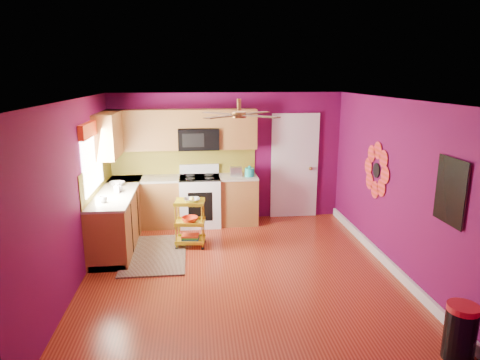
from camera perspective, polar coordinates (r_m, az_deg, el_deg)
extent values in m
plane|color=maroon|center=(6.42, 0.07, -12.18)|extent=(5.00, 5.00, 0.00)
cube|color=#600B42|center=(8.41, -1.74, 3.06)|extent=(4.50, 0.04, 2.50)
cube|color=#600B42|center=(3.65, 4.33, -11.57)|extent=(4.50, 0.04, 2.50)
cube|color=#600B42|center=(6.17, -21.19, -1.84)|extent=(0.04, 5.00, 2.50)
cube|color=#600B42|center=(6.61, 19.87, -0.74)|extent=(0.04, 5.00, 2.50)
cube|color=silver|center=(5.79, 0.07, 10.68)|extent=(4.50, 5.00, 0.04)
cube|color=white|center=(6.97, 18.84, -10.19)|extent=(0.05, 4.90, 0.14)
cube|color=brown|center=(7.60, -15.90, -4.89)|extent=(0.60, 2.30, 0.90)
cube|color=brown|center=(8.29, -7.42, -2.90)|extent=(2.80, 0.60, 0.90)
cube|color=beige|center=(7.46, -16.14, -1.47)|extent=(0.63, 2.30, 0.04)
cube|color=beige|center=(8.17, -7.52, 0.26)|extent=(2.80, 0.63, 0.04)
cube|color=black|center=(7.73, -15.71, -7.71)|extent=(0.54, 2.30, 0.10)
cube|color=black|center=(8.41, -7.34, -5.51)|extent=(2.80, 0.54, 0.10)
cube|color=white|center=(8.26, -5.34, -2.84)|extent=(0.76, 0.66, 0.92)
cube|color=black|center=(8.14, -5.41, 0.30)|extent=(0.76, 0.62, 0.03)
cube|color=white|center=(8.38, -5.46, 1.50)|extent=(0.76, 0.06, 0.18)
cube|color=black|center=(7.95, -5.31, -3.58)|extent=(0.45, 0.02, 0.55)
cube|color=brown|center=(8.20, -12.91, 6.51)|extent=(1.32, 0.33, 0.75)
cube|color=brown|center=(8.18, -0.35, 6.84)|extent=(0.72, 0.33, 0.75)
cube|color=brown|center=(8.12, -5.61, 8.18)|extent=(0.76, 0.33, 0.34)
cube|color=brown|center=(7.80, -16.94, 5.91)|extent=(0.33, 1.30, 0.75)
cube|color=black|center=(8.13, -5.54, 5.49)|extent=(0.76, 0.38, 0.40)
cube|color=brown|center=(8.40, -7.53, 2.54)|extent=(2.80, 0.01, 0.51)
cube|color=brown|center=(7.46, -18.47, 0.52)|extent=(0.01, 2.30, 0.51)
cube|color=white|center=(7.10, -19.11, 2.77)|extent=(0.03, 1.20, 1.00)
cube|color=red|center=(7.02, -19.17, 6.54)|extent=(0.08, 1.35, 0.22)
cube|color=white|center=(8.64, 7.25, 1.72)|extent=(0.85, 0.04, 2.05)
cube|color=white|center=(8.62, 7.28, 1.69)|extent=(0.95, 0.02, 2.15)
sphere|color=#BF8C3F|center=(8.67, 9.39, 1.52)|extent=(0.07, 0.07, 0.07)
cylinder|color=black|center=(7.11, 17.72, 1.24)|extent=(0.01, 0.24, 0.24)
cube|color=teal|center=(5.34, 26.36, -1.35)|extent=(0.03, 0.52, 0.72)
cube|color=black|center=(5.34, 26.22, -1.35)|extent=(0.01, 0.56, 0.76)
cylinder|color=#BF8C3F|center=(5.99, -0.13, 10.02)|extent=(0.06, 0.06, 0.16)
cylinder|color=#BF8C3F|center=(6.00, -0.13, 8.69)|extent=(0.20, 0.20, 0.08)
cube|color=#4C2D19|center=(6.30, 2.08, 8.92)|extent=(0.47, 0.47, 0.01)
cube|color=#4C2D19|center=(6.25, -2.87, 8.87)|extent=(0.47, 0.47, 0.01)
cube|color=#4C2D19|center=(5.71, -2.57, 8.42)|extent=(0.47, 0.47, 0.01)
cube|color=#4C2D19|center=(5.77, 2.83, 8.47)|extent=(0.47, 0.47, 0.01)
cube|color=black|center=(7.12, -11.28, -9.66)|extent=(0.99, 1.61, 0.02)
cylinder|color=gold|center=(7.10, -8.57, -6.15)|extent=(0.02, 0.02, 0.75)
cylinder|color=gold|center=(7.05, -5.08, -6.20)|extent=(0.02, 0.02, 0.75)
cylinder|color=gold|center=(7.38, -8.22, -5.36)|extent=(0.02, 0.02, 0.75)
cylinder|color=gold|center=(7.33, -4.87, -5.40)|extent=(0.02, 0.02, 0.75)
sphere|color=black|center=(7.24, -8.46, -9.00)|extent=(0.05, 0.05, 0.05)
sphere|color=black|center=(7.19, -5.01, -9.07)|extent=(0.05, 0.05, 0.05)
sphere|color=black|center=(7.52, -8.12, -8.12)|extent=(0.05, 0.05, 0.05)
sphere|color=black|center=(7.47, -4.81, -8.18)|extent=(0.05, 0.05, 0.05)
cube|color=gold|center=(7.10, -6.77, -3.06)|extent=(0.52, 0.40, 0.03)
cube|color=gold|center=(7.21, -6.69, -5.67)|extent=(0.52, 0.40, 0.03)
cube|color=gold|center=(7.32, -6.62, -8.02)|extent=(0.52, 0.40, 0.03)
imported|color=beige|center=(7.09, -6.42, -2.71)|extent=(0.29, 0.29, 0.07)
sphere|color=yellow|center=(7.08, -6.43, -2.55)|extent=(0.09, 0.09, 0.09)
imported|color=red|center=(7.19, -6.70, -5.25)|extent=(0.30, 0.30, 0.09)
cube|color=navy|center=(7.31, -6.63, -7.79)|extent=(0.30, 0.24, 0.04)
cube|color=#267233|center=(7.30, -6.63, -7.55)|extent=(0.30, 0.24, 0.03)
cube|color=red|center=(7.29, -6.64, -7.34)|extent=(0.30, 0.24, 0.03)
cylinder|color=black|center=(5.09, 27.25, -17.87)|extent=(0.33, 0.33, 0.53)
cylinder|color=#B21921|center=(4.95, 27.64, -14.90)|extent=(0.31, 0.31, 0.06)
cylinder|color=#16A69C|center=(8.14, 1.28, 1.04)|extent=(0.18, 0.18, 0.16)
sphere|color=#16A69C|center=(8.11, 1.28, 1.73)|extent=(0.06, 0.06, 0.06)
cube|color=beige|center=(8.15, -0.55, 1.14)|extent=(0.22, 0.15, 0.18)
imported|color=#EA3F72|center=(7.26, -16.14, -0.99)|extent=(0.08, 0.08, 0.18)
imported|color=white|center=(7.35, -15.83, -0.90)|extent=(0.12, 0.12, 0.15)
imported|color=white|center=(7.78, -16.06, -0.47)|extent=(0.26, 0.26, 0.06)
imported|color=white|center=(6.79, -17.78, -2.50)|extent=(0.12, 0.12, 0.09)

